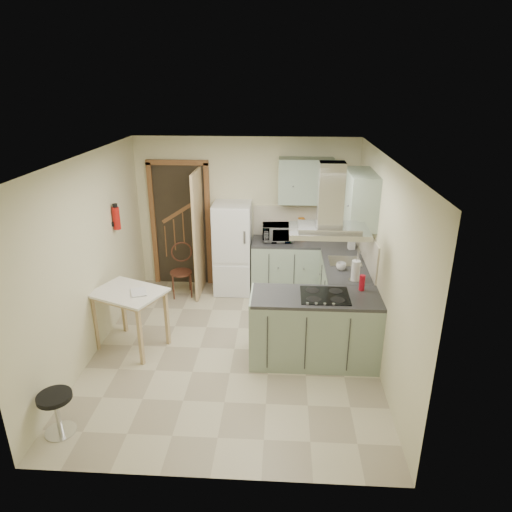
# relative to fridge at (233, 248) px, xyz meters

# --- Properties ---
(floor) EXTENTS (4.20, 4.20, 0.00)m
(floor) POSITION_rel_fridge_xyz_m (0.20, -1.80, -0.75)
(floor) COLOR #C2B897
(floor) RESTS_ON ground
(ceiling) EXTENTS (4.20, 4.20, 0.00)m
(ceiling) POSITION_rel_fridge_xyz_m (0.20, -1.80, 1.75)
(ceiling) COLOR silver
(ceiling) RESTS_ON back_wall
(back_wall) EXTENTS (3.60, 0.00, 3.60)m
(back_wall) POSITION_rel_fridge_xyz_m (0.20, 0.30, 0.50)
(back_wall) COLOR beige
(back_wall) RESTS_ON floor
(left_wall) EXTENTS (0.00, 4.20, 4.20)m
(left_wall) POSITION_rel_fridge_xyz_m (-1.60, -1.80, 0.50)
(left_wall) COLOR beige
(left_wall) RESTS_ON floor
(right_wall) EXTENTS (0.00, 4.20, 4.20)m
(right_wall) POSITION_rel_fridge_xyz_m (2.00, -1.80, 0.50)
(right_wall) COLOR beige
(right_wall) RESTS_ON floor
(doorway) EXTENTS (1.10, 0.12, 2.10)m
(doorway) POSITION_rel_fridge_xyz_m (-0.90, 0.27, 0.30)
(doorway) COLOR brown
(doorway) RESTS_ON floor
(fridge) EXTENTS (0.60, 0.60, 1.50)m
(fridge) POSITION_rel_fridge_xyz_m (0.00, 0.00, 0.00)
(fridge) COLOR white
(fridge) RESTS_ON floor
(counter_back) EXTENTS (1.08, 0.60, 0.90)m
(counter_back) POSITION_rel_fridge_xyz_m (0.86, 0.00, -0.30)
(counter_back) COLOR #9EB2A0
(counter_back) RESTS_ON floor
(counter_right) EXTENTS (0.60, 1.95, 0.90)m
(counter_right) POSITION_rel_fridge_xyz_m (1.70, -0.68, -0.30)
(counter_right) COLOR #9EB2A0
(counter_right) RESTS_ON floor
(splashback) EXTENTS (1.68, 0.02, 0.50)m
(splashback) POSITION_rel_fridge_xyz_m (1.16, 0.29, 0.40)
(splashback) COLOR beige
(splashback) RESTS_ON counter_back
(wall_cabinet_back) EXTENTS (0.85, 0.35, 0.70)m
(wall_cabinet_back) POSITION_rel_fridge_xyz_m (1.15, 0.12, 1.10)
(wall_cabinet_back) COLOR #9EB2A0
(wall_cabinet_back) RESTS_ON back_wall
(wall_cabinet_right) EXTENTS (0.35, 0.90, 0.70)m
(wall_cabinet_right) POSITION_rel_fridge_xyz_m (1.82, -0.95, 1.10)
(wall_cabinet_right) COLOR #9EB2A0
(wall_cabinet_right) RESTS_ON right_wall
(peninsula) EXTENTS (1.55, 0.65, 0.90)m
(peninsula) POSITION_rel_fridge_xyz_m (1.22, -1.98, -0.30)
(peninsula) COLOR #9EB2A0
(peninsula) RESTS_ON floor
(hob) EXTENTS (0.58, 0.50, 0.01)m
(hob) POSITION_rel_fridge_xyz_m (1.32, -1.98, 0.16)
(hob) COLOR black
(hob) RESTS_ON peninsula
(extractor_hood) EXTENTS (0.90, 0.55, 0.10)m
(extractor_hood) POSITION_rel_fridge_xyz_m (1.32, -1.98, 0.97)
(extractor_hood) COLOR silver
(extractor_hood) RESTS_ON ceiling
(sink) EXTENTS (0.45, 0.40, 0.01)m
(sink) POSITION_rel_fridge_xyz_m (1.70, -0.85, 0.16)
(sink) COLOR silver
(sink) RESTS_ON counter_right
(fire_extinguisher) EXTENTS (0.10, 0.10, 0.32)m
(fire_extinguisher) POSITION_rel_fridge_xyz_m (-1.54, -0.90, 0.75)
(fire_extinguisher) COLOR #B2140F
(fire_extinguisher) RESTS_ON left_wall
(drop_leaf_table) EXTENTS (1.05, 0.94, 0.81)m
(drop_leaf_table) POSITION_rel_fridge_xyz_m (-1.15, -1.82, -0.34)
(drop_leaf_table) COLOR tan
(drop_leaf_table) RESTS_ON floor
(bentwood_chair) EXTENTS (0.44, 0.44, 0.80)m
(bentwood_chair) POSITION_rel_fridge_xyz_m (-0.83, -0.23, -0.35)
(bentwood_chair) COLOR #4C2419
(bentwood_chair) RESTS_ON floor
(stool) EXTENTS (0.41, 0.41, 0.45)m
(stool) POSITION_rel_fridge_xyz_m (-1.40, -3.42, -0.52)
(stool) COLOR black
(stool) RESTS_ON floor
(microwave) EXTENTS (0.51, 0.36, 0.27)m
(microwave) POSITION_rel_fridge_xyz_m (0.73, -0.01, 0.29)
(microwave) COLOR black
(microwave) RESTS_ON counter_back
(kettle) EXTENTS (0.21, 0.21, 0.23)m
(kettle) POSITION_rel_fridge_xyz_m (1.16, 0.08, 0.27)
(kettle) COLOR white
(kettle) RESTS_ON counter_back
(cereal_box) EXTENTS (0.13, 0.23, 0.33)m
(cereal_box) POSITION_rel_fridge_xyz_m (1.12, 0.12, 0.31)
(cereal_box) COLOR orange
(cereal_box) RESTS_ON counter_back
(soap_bottle) EXTENTS (0.11, 0.11, 0.21)m
(soap_bottle) POSITION_rel_fridge_xyz_m (1.86, -0.33, 0.25)
(soap_bottle) COLOR #AAA8B4
(soap_bottle) RESTS_ON counter_right
(paper_towel) EXTENTS (0.11, 0.11, 0.28)m
(paper_towel) POSITION_rel_fridge_xyz_m (1.75, -1.50, 0.29)
(paper_towel) COLOR silver
(paper_towel) RESTS_ON counter_right
(cup) EXTENTS (0.16, 0.16, 0.10)m
(cup) POSITION_rel_fridge_xyz_m (1.61, -1.16, 0.20)
(cup) COLOR white
(cup) RESTS_ON counter_right
(red_bottle) EXTENTS (0.08, 0.08, 0.20)m
(red_bottle) POSITION_rel_fridge_xyz_m (1.79, -1.79, 0.25)
(red_bottle) COLOR red
(red_bottle) RESTS_ON peninsula
(book) EXTENTS (0.27, 0.31, 0.11)m
(book) POSITION_rel_fridge_xyz_m (-1.08, -1.89, 0.12)
(book) COLOR #A7374D
(book) RESTS_ON drop_leaf_table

